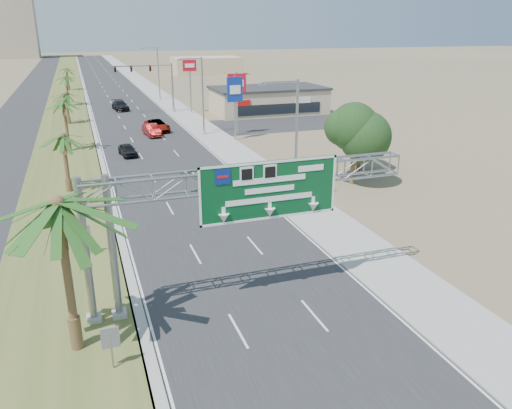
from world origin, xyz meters
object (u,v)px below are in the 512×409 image
Objects in this scene: car_mid_lane at (152,130)px; car_far at (120,106)px; signal_mast at (160,83)px; palm_near at (57,204)px; sign_gantry at (237,190)px; car_left_lane at (128,150)px; pole_sign_blue at (235,92)px; pole_sign_red_near at (237,86)px; store_building at (268,101)px; car_right_lane at (157,126)px; pole_sign_red_far at (190,70)px.

car_mid_lane is 23.58m from car_far.
signal_mast is 9.09m from car_far.
palm_near is 1.78× the size of car_mid_lane.
signal_mast is (6.23, 62.05, -1.21)m from sign_gantry.
car_left_lane is 15.25m from pole_sign_blue.
signal_mast is 22.63m from pole_sign_red_near.
store_building is 4.63× the size of car_left_lane.
store_building is at bearing -31.71° from car_far.
palm_near is 50.22m from car_right_lane.
pole_sign_red_near is at bearing 63.80° from palm_near.
pole_sign_red_near is (12.70, 40.41, 0.30)m from sign_gantry.
car_mid_lane is (1.89, 43.71, -5.28)m from sign_gantry.
car_far is 0.67× the size of pole_sign_red_near.
pole_sign_red_far is at bearing 72.96° from palm_near.
pole_sign_blue is (-11.55, -18.57, 4.00)m from store_building.
pole_sign_red_near is (20.84, 42.34, -0.57)m from palm_near.
pole_sign_blue is at bearing 63.51° from palm_near.
signal_mast is at bearing 77.34° from palm_near.
pole_sign_red_far is (-12.27, 3.75, 4.99)m from store_building.
sign_gantry is 47.04m from car_right_lane.
car_left_lane is 0.71× the size of car_far.
car_far is at bearing 88.78° from car_mid_lane.
signal_mast is 5.50m from pole_sign_red_far.
car_right_lane is 0.70× the size of pole_sign_blue.
pole_sign_red_far is (7.73, 13.18, 6.21)m from car_right_lane.
pole_sign_red_near reaches higher than car_far.
car_right_lane is at bearing 132.77° from pole_sign_blue.
signal_mast is 16.25m from car_right_lane.
store_building is at bearing 56.51° from pole_sign_red_near.
signal_mast is 1.86× the size of car_far.
palm_near is 2.15× the size of car_left_lane.
car_right_lane is at bearing -120.37° from pole_sign_red_far.
car_right_lane is at bearing 60.11° from car_left_lane.
pole_sign_red_near is (9.64, -6.23, 5.58)m from car_right_lane.
palm_near is 47.19m from pole_sign_red_near.
car_far is 32.31m from pole_sign_blue.
pole_sign_red_near is at bearing -22.93° from car_mid_lane.
sign_gantry is 1.63× the size of signal_mast.
car_far reaches higher than car_mid_lane.
signal_mast is 18.08m from store_building.
pole_sign_red_near is (6.46, -21.64, 1.51)m from signal_mast.
car_right_lane reaches higher than car_mid_lane.
signal_mast is 1.26× the size of pole_sign_red_near.
sign_gantry reaches higher than store_building.
pole_sign_red_far is (10.84, -7.39, 6.19)m from car_far.
car_mid_lane is at bearing 163.02° from pole_sign_red_near.
pole_sign_red_near is at bearing -70.54° from car_far.
sign_gantry is 42.36m from pole_sign_red_near.
pole_sign_blue is 0.91× the size of pole_sign_red_far.
car_left_lane is at bearing -164.53° from pole_sign_blue.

